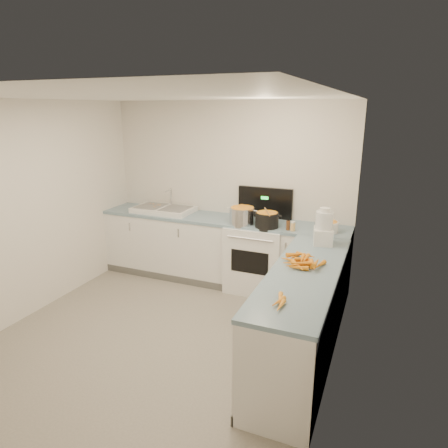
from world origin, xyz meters
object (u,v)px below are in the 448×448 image
at_px(stove, 257,255).
at_px(sink, 164,209).
at_px(black_pot, 267,221).
at_px(mixing_bowl, 327,226).
at_px(extract_bottle, 288,225).
at_px(food_processor, 324,229).
at_px(steel_pot, 242,216).
at_px(spice_jar, 293,227).

relative_size(stove, sink, 1.58).
distance_m(black_pot, mixing_bowl, 0.74).
distance_m(extract_bottle, food_processor, 0.62).
relative_size(black_pot, extract_bottle, 2.46).
bearing_deg(stove, mixing_bowl, -3.99).
relative_size(steel_pot, mixing_bowl, 1.18).
bearing_deg(mixing_bowl, spice_jar, -161.94).
bearing_deg(extract_bottle, sink, 174.05).
xyz_separation_m(stove, spice_jar, (0.51, -0.19, 0.52)).
xyz_separation_m(steel_pot, mixing_bowl, (1.07, 0.08, -0.04)).
height_order(extract_bottle, food_processor, food_processor).
bearing_deg(mixing_bowl, food_processor, -86.21).
relative_size(extract_bottle, food_processor, 0.29).
distance_m(mixing_bowl, extract_bottle, 0.47).
relative_size(mixing_bowl, food_processor, 0.68).
bearing_deg(steel_pot, stove, 37.72).
distance_m(steel_pot, black_pot, 0.34).
distance_m(steel_pot, spice_jar, 0.69).
xyz_separation_m(mixing_bowl, spice_jar, (-0.39, -0.13, -0.01)).
height_order(sink, extract_bottle, sink).
bearing_deg(steel_pot, sink, 173.12).
bearing_deg(mixing_bowl, black_pot, -172.51).
xyz_separation_m(sink, steel_pot, (1.27, -0.15, 0.06)).
distance_m(sink, extract_bottle, 1.90).
height_order(black_pot, food_processor, food_processor).
xyz_separation_m(extract_bottle, spice_jar, (0.06, -0.01, -0.01)).
height_order(steel_pot, spice_jar, steel_pot).
bearing_deg(sink, black_pot, -6.17).
height_order(sink, spice_jar, sink).
relative_size(sink, black_pot, 2.90).
bearing_deg(sink, extract_bottle, -5.95).
bearing_deg(stove, food_processor, -30.58).
bearing_deg(sink, steel_pot, -6.88).
relative_size(sink, steel_pot, 2.61).
bearing_deg(extract_bottle, mixing_bowl, 14.78).
distance_m(black_pot, food_processor, 0.86).
bearing_deg(black_pot, steel_pot, 176.52).
xyz_separation_m(extract_bottle, food_processor, (0.48, -0.37, 0.12)).
xyz_separation_m(steel_pot, black_pot, (0.34, -0.02, -0.02)).
xyz_separation_m(sink, extract_bottle, (1.89, -0.20, 0.02)).
bearing_deg(sink, stove, -0.62).
height_order(spice_jar, food_processor, food_processor).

